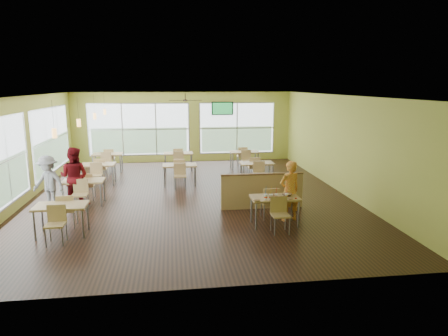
# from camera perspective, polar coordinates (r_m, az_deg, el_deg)

# --- Properties ---
(room) EXTENTS (12.00, 12.04, 3.20)m
(room) POSITION_cam_1_polar(r_m,az_deg,el_deg) (12.63, -4.93, 2.99)
(room) COLOR black
(room) RESTS_ON ground
(window_bays) EXTENTS (9.24, 10.24, 2.38)m
(window_bays) POSITION_cam_1_polar(r_m,az_deg,el_deg) (15.82, -15.11, 3.97)
(window_bays) COLOR white
(window_bays) RESTS_ON room
(main_table) EXTENTS (1.22, 1.52, 0.87)m
(main_table) POSITION_cam_1_polar(r_m,az_deg,el_deg) (10.23, 7.27, -4.76)
(main_table) COLOR tan
(main_table) RESTS_ON floor
(half_wall_divider) EXTENTS (2.40, 0.14, 1.04)m
(half_wall_divider) POSITION_cam_1_polar(r_m,az_deg,el_deg) (11.62, 5.45, -3.25)
(half_wall_divider) COLOR tan
(half_wall_divider) RESTS_ON floor
(dining_tables) EXTENTS (6.92, 8.72, 0.87)m
(dining_tables) POSITION_cam_1_polar(r_m,az_deg,el_deg) (14.49, -9.34, 0.13)
(dining_tables) COLOR tan
(dining_tables) RESTS_ON floor
(pendant_lights) EXTENTS (0.11, 7.31, 0.86)m
(pendant_lights) POSITION_cam_1_polar(r_m,az_deg,el_deg) (13.45, -18.98, 6.60)
(pendant_lights) COLOR #2D2119
(pendant_lights) RESTS_ON ceiling
(ceiling_fan) EXTENTS (1.25, 1.25, 0.29)m
(ceiling_fan) POSITION_cam_1_polar(r_m,az_deg,el_deg) (15.49, -5.56, 9.62)
(ceiling_fan) COLOR #2D2119
(ceiling_fan) RESTS_ON ceiling
(tv_backwall) EXTENTS (1.00, 0.07, 0.60)m
(tv_backwall) POSITION_cam_1_polar(r_m,az_deg,el_deg) (18.55, -0.23, 8.51)
(tv_backwall) COLOR black
(tv_backwall) RESTS_ON wall_back
(man_plaid) EXTENTS (0.68, 0.55, 1.61)m
(man_plaid) POSITION_cam_1_polar(r_m,az_deg,el_deg) (10.59, 9.34, -3.26)
(man_plaid) COLOR #DA4F18
(man_plaid) RESTS_ON floor
(patron_maroon) EXTENTS (0.99, 0.86, 1.76)m
(patron_maroon) POSITION_cam_1_polar(r_m,az_deg,el_deg) (12.53, -20.63, -1.17)
(patron_maroon) COLOR #620C12
(patron_maroon) RESTS_ON floor
(patron_grey) EXTENTS (1.17, 0.96, 1.58)m
(patron_grey) POSITION_cam_1_polar(r_m,az_deg,el_deg) (12.46, -23.78, -1.93)
(patron_grey) COLOR slate
(patron_grey) RESTS_ON floor
(cup_blue) EXTENTS (0.10, 0.10, 0.37)m
(cup_blue) POSITION_cam_1_polar(r_m,az_deg,el_deg) (9.91, 5.97, -4.11)
(cup_blue) COLOR white
(cup_blue) RESTS_ON main_table
(cup_yellow) EXTENTS (0.10, 0.10, 0.36)m
(cup_yellow) POSITION_cam_1_polar(r_m,az_deg,el_deg) (9.93, 6.70, -4.10)
(cup_yellow) COLOR white
(cup_yellow) RESTS_ON main_table
(cup_red_near) EXTENTS (0.08, 0.08, 0.30)m
(cup_red_near) POSITION_cam_1_polar(r_m,az_deg,el_deg) (10.08, 7.47, -3.95)
(cup_red_near) COLOR white
(cup_red_near) RESTS_ON main_table
(cup_red_far) EXTENTS (0.09, 0.09, 0.31)m
(cup_red_far) POSITION_cam_1_polar(r_m,az_deg,el_deg) (10.12, 8.93, -3.92)
(cup_red_far) COLOR white
(cup_red_far) RESTS_ON main_table
(food_basket) EXTENTS (0.26, 0.26, 0.06)m
(food_basket) POSITION_cam_1_polar(r_m,az_deg,el_deg) (10.34, 9.01, -3.76)
(food_basket) COLOR black
(food_basket) RESTS_ON main_table
(ketchup_cup) EXTENTS (0.05, 0.05, 0.02)m
(ketchup_cup) POSITION_cam_1_polar(r_m,az_deg,el_deg) (10.11, 10.24, -4.28)
(ketchup_cup) COLOR #B51D00
(ketchup_cup) RESTS_ON main_table
(wrapper_left) EXTENTS (0.17, 0.16, 0.04)m
(wrapper_left) POSITION_cam_1_polar(r_m,az_deg,el_deg) (9.79, 4.71, -4.61)
(wrapper_left) COLOR #AE7E54
(wrapper_left) RESTS_ON main_table
(wrapper_mid) EXTENTS (0.22, 0.21, 0.05)m
(wrapper_mid) POSITION_cam_1_polar(r_m,az_deg,el_deg) (10.24, 6.97, -3.90)
(wrapper_mid) COLOR #AE7E54
(wrapper_mid) RESTS_ON main_table
(wrapper_right) EXTENTS (0.15, 0.15, 0.03)m
(wrapper_right) POSITION_cam_1_polar(r_m,az_deg,el_deg) (10.04, 9.49, -4.36)
(wrapper_right) COLOR #AE7E54
(wrapper_right) RESTS_ON main_table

